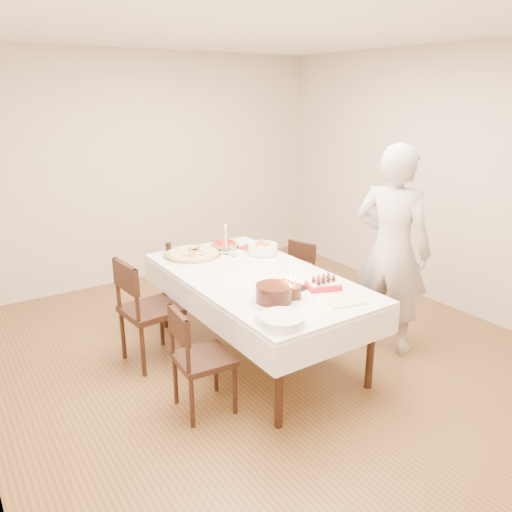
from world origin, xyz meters
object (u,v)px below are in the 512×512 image
person (392,250)px  pizza_white (192,254)px  birthday_cake (291,287)px  strawberry_box (323,285)px  taper_candle (226,239)px  chair_left_savory (151,310)px  chair_right_savory (292,281)px  pizza_pepperoni (225,245)px  layer_cake (274,294)px  chair_left_dessert (204,359)px  dining_table (256,315)px  pasta_bowl (263,249)px  cola_glass (169,248)px

person → pizza_white: 1.83m
birthday_cake → strawberry_box: bearing=1.6°
birthday_cake → strawberry_box: birthday_cake is taller
person → taper_candle: 1.53m
chair_left_savory → person: 2.13m
pizza_white → chair_right_savory: bearing=-17.7°
pizza_pepperoni → strawberry_box: strawberry_box is taller
pizza_pepperoni → layer_cake: 1.46m
person → taper_candle: bearing=17.3°
chair_left_dessert → dining_table: bearing=-143.7°
pasta_bowl → dining_table: bearing=-130.0°
pasta_bowl → layer_cake: layer_cake is taller
pizza_pepperoni → chair_left_dessert: bearing=-125.9°
layer_cake → pizza_white: bearing=90.0°
chair_left_savory → birthday_cake: (0.74, -0.97, 0.37)m
pizza_white → cola_glass: size_ratio=5.50×
chair_right_savory → strawberry_box: 1.19m
chair_left_savory → layer_cake: (0.59, -0.96, 0.35)m
pizza_pepperoni → chair_left_savory: bearing=-156.0°
pizza_pepperoni → strawberry_box: bearing=-86.7°
taper_candle → strawberry_box: (0.19, -1.20, -0.12)m
dining_table → chair_left_savory: bearing=152.7°
chair_left_savory → layer_cake: size_ratio=2.71×
birthday_cake → chair_left_dessert: bearing=172.3°
pizza_pepperoni → cola_glass: bearing=166.1°
chair_left_savory → person: size_ratio=0.51×
pizza_pepperoni → taper_candle: 0.27m
strawberry_box → chair_left_dessert: bearing=175.3°
pasta_bowl → taper_candle: (-0.29, 0.19, 0.10)m
person → layer_cake: size_ratio=5.30×
person → strawberry_box: (-0.79, -0.02, -0.14)m
pizza_pepperoni → birthday_cake: (-0.25, -1.41, 0.07)m
pizza_white → strawberry_box: (0.48, -1.32, 0.01)m
cola_glass → birthday_cake: birthday_cake is taller
chair_left_dessert → pizza_white: chair_left_dessert is taller
chair_left_dessert → taper_candle: bearing=-122.5°
chair_right_savory → strawberry_box: (-0.49, -1.01, 0.40)m
chair_left_dessert → layer_cake: layer_cake is taller
pasta_bowl → person: bearing=-55.2°
pizza_pepperoni → pasta_bowl: pasta_bowl is taller
taper_candle → strawberry_box: taper_candle is taller
dining_table → cola_glass: (-0.35, 0.99, 0.43)m
pizza_pepperoni → birthday_cake: 1.44m
pasta_bowl → taper_candle: size_ratio=0.94×
dining_table → chair_left_dessert: chair_left_dessert is taller
chair_left_dessert → birthday_cake: 0.83m
chair_left_savory → chair_left_dessert: (0.04, -0.88, -0.06)m
taper_candle → strawberry_box: size_ratio=1.17×
chair_left_savory → pasta_bowl: chair_left_savory is taller
birthday_cake → strawberry_box: (0.33, 0.01, -0.06)m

